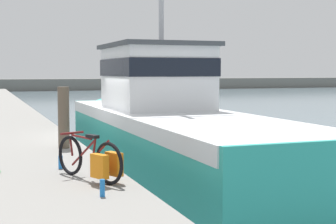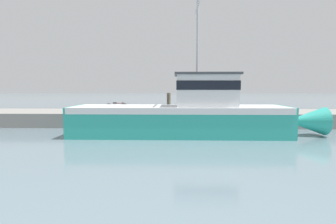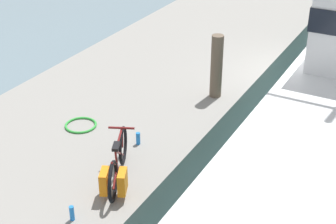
# 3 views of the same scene
# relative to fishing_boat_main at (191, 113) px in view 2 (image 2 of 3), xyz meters

# --- Properties ---
(ground_plane) EXTENTS (320.00, 320.00, 0.00)m
(ground_plane) POSITION_rel_fishing_boat_main_xyz_m (-1.25, 0.57, -1.26)
(ground_plane) COLOR slate
(dock_pier) EXTENTS (4.66, 80.00, 0.96)m
(dock_pier) POSITION_rel_fishing_boat_main_xyz_m (-4.73, 0.57, -0.78)
(dock_pier) COLOR gray
(dock_pier) RESTS_ON ground_plane
(fishing_boat_main) EXTENTS (3.14, 14.04, 8.32)m
(fishing_boat_main) POSITION_rel_fishing_boat_main_xyz_m (0.00, 0.00, 0.00)
(fishing_boat_main) COLOR teal
(fishing_boat_main) RESTS_ON ground_plane
(bicycle_touring) EXTENTS (0.84, 1.58, 0.74)m
(bicycle_touring) POSITION_rel_fishing_boat_main_xyz_m (-3.00, -5.05, 0.04)
(bicycle_touring) COLOR black
(bicycle_touring) RESTS_ON dock_pier
(mooring_post) EXTENTS (0.26, 0.26, 1.39)m
(mooring_post) POSITION_rel_fishing_boat_main_xyz_m (-2.92, -1.32, 0.39)
(mooring_post) COLOR brown
(mooring_post) RESTS_ON dock_pier
(hose_coil) EXTENTS (0.62, 0.62, 0.04)m
(hose_coil) POSITION_rel_fishing_boat_main_xyz_m (-4.69, -3.79, -0.28)
(hose_coil) COLOR green
(hose_coil) RESTS_ON dock_pier
(water_bottle_by_bike) EXTENTS (0.07, 0.07, 0.24)m
(water_bottle_by_bike) POSITION_rel_fishing_boat_main_xyz_m (-3.11, -6.08, -0.18)
(water_bottle_by_bike) COLOR blue
(water_bottle_by_bike) RESTS_ON dock_pier
(water_bottle_on_curb) EXTENTS (0.08, 0.08, 0.24)m
(water_bottle_on_curb) POSITION_rel_fishing_boat_main_xyz_m (-3.36, -3.81, -0.18)
(water_bottle_on_curb) COLOR blue
(water_bottle_on_curb) RESTS_ON dock_pier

